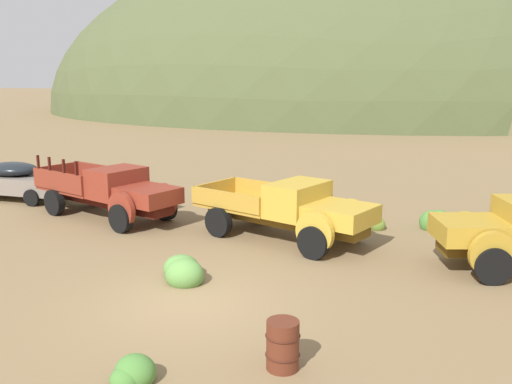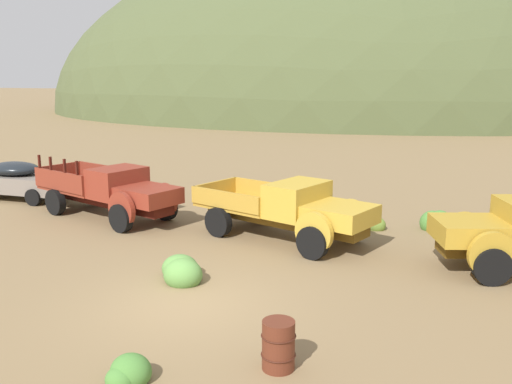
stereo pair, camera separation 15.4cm
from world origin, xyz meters
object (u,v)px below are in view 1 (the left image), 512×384
truck_faded_yellow (295,210)px  oil_drum_by_truck (283,345)px  truck_rust_red (115,192)px  car_primer_gray (21,180)px

truck_faded_yellow → oil_drum_by_truck: truck_faded_yellow is taller
truck_rust_red → oil_drum_by_truck: size_ratio=7.17×
truck_faded_yellow → oil_drum_by_truck: 7.83m
truck_faded_yellow → oil_drum_by_truck: size_ratio=6.88×
car_primer_gray → truck_faded_yellow: 12.48m
truck_faded_yellow → oil_drum_by_truck: (1.90, -7.58, -0.54)m
car_primer_gray → truck_rust_red: bearing=-17.2°
truck_rust_red → oil_drum_by_truck: (8.70, -8.00, -0.55)m
oil_drum_by_truck → truck_faded_yellow: bearing=104.1°
car_primer_gray → truck_faded_yellow: size_ratio=0.73×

